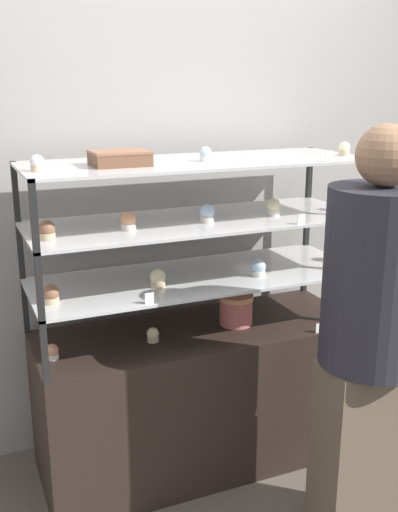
{
  "coord_description": "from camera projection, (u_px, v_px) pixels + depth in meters",
  "views": [
    {
      "loc": [
        -0.99,
        -2.31,
        1.74
      ],
      "look_at": [
        0.0,
        0.0,
        1.02
      ],
      "focal_mm": 42.0,
      "sensor_mm": 36.0,
      "label": 1
    }
  ],
  "objects": [
    {
      "name": "layer_cake_centerpiece",
      "position": [
        236.0,
        309.0,
        2.74
      ],
      "size": [
        0.16,
        0.16,
        0.14
      ],
      "color": "#C66660",
      "rests_on": "display_base"
    },
    {
      "name": "display_riser_lower",
      "position": [
        199.0,
        278.0,
        2.64
      ],
      "size": [
        1.47,
        0.55,
        0.25
      ],
      "color": "black",
      "rests_on": "display_base"
    },
    {
      "name": "cupcake_8",
      "position": [
        128.0,
        221.0,
        2.37
      ],
      "size": [
        0.06,
        0.06,
        0.08
      ],
      "color": "beige",
      "rests_on": "display_riser_middle"
    },
    {
      "name": "display_riser_upper",
      "position": [
        199.0,
        163.0,
        2.51
      ],
      "size": [
        1.47,
        0.55,
        0.25
      ],
      "color": "black",
      "rests_on": "display_riser_middle"
    },
    {
      "name": "display_base",
      "position": [
        199.0,
        395.0,
        2.8
      ],
      "size": [
        1.47,
        0.55,
        0.67
      ],
      "color": "black",
      "rests_on": "ground_plane"
    },
    {
      "name": "cupcake_0",
      "position": [
        52.0,
        352.0,
        2.4
      ],
      "size": [
        0.05,
        0.05,
        0.06
      ],
      "color": "white",
      "rests_on": "display_base"
    },
    {
      "name": "display_riser_middle",
      "position": [
        199.0,
        222.0,
        2.58
      ],
      "size": [
        1.47,
        0.55,
        0.25
      ],
      "color": "black",
      "rests_on": "display_riser_lower"
    },
    {
      "name": "cupcake_9",
      "position": [
        207.0,
        214.0,
        2.5
      ],
      "size": [
        0.06,
        0.06,
        0.08
      ],
      "color": "beige",
      "rests_on": "display_riser_middle"
    },
    {
      "name": "price_tag_3",
      "position": [
        329.0,
        156.0,
        2.45
      ],
      "size": [
        0.04,
        0.0,
        0.04
      ],
      "color": "white",
      "rests_on": "display_riser_upper"
    },
    {
      "name": "cupcake_12",
      "position": [
        37.0,
        163.0,
        2.17
      ],
      "size": [
        0.05,
        0.05,
        0.06
      ],
      "color": "#CCB28C",
      "rests_on": "display_riser_upper"
    },
    {
      "name": "customer_figure",
      "position": [
        372.0,
        334.0,
        2.18
      ],
      "size": [
        0.38,
        0.38,
        1.62
      ],
      "color": "brown",
      "rests_on": "ground_plane"
    },
    {
      "name": "cupcake_14",
      "position": [
        344.0,
        149.0,
        2.66
      ],
      "size": [
        0.05,
        0.05,
        0.06
      ],
      "color": "#CCB28C",
      "rests_on": "display_riser_upper"
    },
    {
      "name": "price_tag_1",
      "position": [
        149.0,
        298.0,
        2.29
      ],
      "size": [
        0.04,
        0.0,
        0.04
      ],
      "color": "white",
      "rests_on": "display_riser_lower"
    },
    {
      "name": "cupcake_2",
      "position": [
        343.0,
        311.0,
        2.84
      ],
      "size": [
        0.05,
        0.05,
        0.06
      ],
      "color": "beige",
      "rests_on": "display_base"
    },
    {
      "name": "cupcake_6",
      "position": [
        333.0,
        254.0,
        2.85
      ],
      "size": [
        0.07,
        0.07,
        0.08
      ],
      "color": "white",
      "rests_on": "display_riser_lower"
    },
    {
      "name": "cupcake_10",
      "position": [
        273.0,
        208.0,
        2.64
      ],
      "size": [
        0.06,
        0.06,
        0.08
      ],
      "color": "white",
      "rests_on": "display_riser_middle"
    },
    {
      "name": "cupcake_4",
      "position": [
        158.0,
        279.0,
        2.48
      ],
      "size": [
        0.07,
        0.07,
        0.08
      ],
      "color": "#CCB28C",
      "rests_on": "display_riser_lower"
    },
    {
      "name": "cupcake_13",
      "position": [
        205.0,
        154.0,
        2.46
      ],
      "size": [
        0.05,
        0.05,
        0.06
      ],
      "color": "white",
      "rests_on": "display_riser_upper"
    },
    {
      "name": "cupcake_5",
      "position": [
        258.0,
        268.0,
        2.62
      ],
      "size": [
        0.07,
        0.07,
        0.08
      ],
      "color": "white",
      "rests_on": "display_riser_lower"
    },
    {
      "name": "price_tag_0",
      "position": [
        319.0,
        328.0,
        2.66
      ],
      "size": [
        0.04,
        0.0,
        0.04
      ],
      "color": "white",
      "rests_on": "display_base"
    },
    {
      "name": "cupcake_7",
      "position": [
        47.0,
        230.0,
        2.22
      ],
      "size": [
        0.06,
        0.06,
        0.08
      ],
      "color": "#CCB28C",
      "rests_on": "display_riser_middle"
    },
    {
      "name": "cupcake_3",
      "position": [
        51.0,
        294.0,
        2.29
      ],
      "size": [
        0.07,
        0.07,
        0.08
      ],
      "color": "#CCB28C",
      "rests_on": "display_riser_lower"
    },
    {
      "name": "back_wall",
      "position": [
        165.0,
        178.0,
        2.91
      ],
      "size": [
        8.0,
        0.05,
        2.6
      ],
      "color": "gray",
      "rests_on": "ground_plane"
    },
    {
      "name": "price_tag_2",
      "position": [
        301.0,
        219.0,
        2.47
      ],
      "size": [
        0.04,
        0.0,
        0.04
      ],
      "color": "white",
      "rests_on": "display_riser_middle"
    },
    {
      "name": "cupcake_1",
      "position": [
        153.0,
        335.0,
        2.57
      ],
      "size": [
        0.05,
        0.05,
        0.06
      ],
      "color": "#CCB28C",
      "rests_on": "display_base"
    },
    {
      "name": "cupcake_11",
      "position": [
        341.0,
        203.0,
        2.74
      ],
      "size": [
        0.06,
        0.06,
        0.08
      ],
      "color": "beige",
      "rests_on": "display_riser_middle"
    },
    {
      "name": "sheet_cake_frosted",
      "position": [
        120.0,
        158.0,
        2.33
      ],
      "size": [
        0.22,
        0.18,
        0.06
      ],
      "color": "brown",
      "rests_on": "display_riser_upper"
    },
    {
      "name": "ground_plane",
      "position": [
        199.0,
        457.0,
        2.9
      ],
      "size": [
        20.0,
        20.0,
        0.0
      ],
      "primitive_type": "plane",
      "color": "brown"
    }
  ]
}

